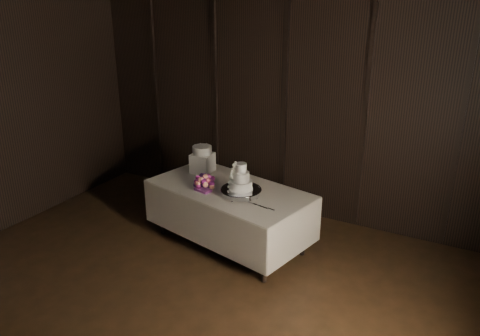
% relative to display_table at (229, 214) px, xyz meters
% --- Properties ---
extents(room, '(6.08, 7.08, 3.08)m').
position_rel_display_table_xyz_m(room, '(0.16, -2.24, 1.08)').
color(room, black).
rests_on(room, ground).
extents(display_table, '(2.16, 1.44, 0.76)m').
position_rel_display_table_xyz_m(display_table, '(0.00, 0.00, 0.00)').
color(display_table, beige).
rests_on(display_table, ground).
extents(cake_stand, '(0.58, 0.58, 0.09)m').
position_rel_display_table_xyz_m(cake_stand, '(0.24, -0.14, 0.39)').
color(cake_stand, silver).
rests_on(cake_stand, display_table).
extents(wedding_cake, '(0.30, 0.26, 0.32)m').
position_rel_display_table_xyz_m(wedding_cake, '(0.21, -0.15, 0.56)').
color(wedding_cake, white).
rests_on(wedding_cake, cake_stand).
extents(bouquet, '(0.40, 0.47, 0.20)m').
position_rel_display_table_xyz_m(bouquet, '(-0.28, -0.11, 0.41)').
color(bouquet, '#C14354').
rests_on(bouquet, display_table).
extents(box_pedestal, '(0.28, 0.28, 0.25)m').
position_rel_display_table_xyz_m(box_pedestal, '(-0.59, 0.32, 0.47)').
color(box_pedestal, white).
rests_on(box_pedestal, display_table).
extents(small_cake, '(0.32, 0.32, 0.10)m').
position_rel_display_table_xyz_m(small_cake, '(-0.59, 0.32, 0.64)').
color(small_cake, white).
rests_on(small_cake, box_pedestal).
extents(cake_knife, '(0.37, 0.09, 0.01)m').
position_rel_display_table_xyz_m(cake_knife, '(0.53, -0.28, 0.35)').
color(cake_knife, silver).
rests_on(cake_knife, display_table).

